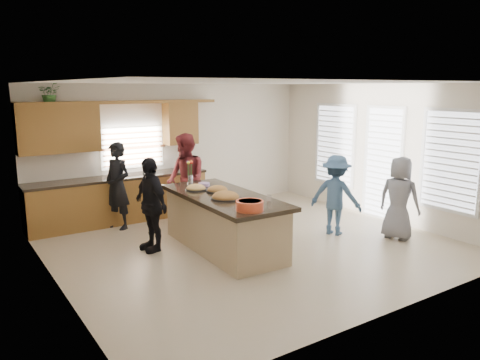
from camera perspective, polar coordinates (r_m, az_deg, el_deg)
floor at (r=8.30m, az=1.52°, el=-7.91°), size 6.50×6.50×0.00m
room_shell at (r=7.89m, az=1.59°, el=5.25°), size 6.52×6.02×2.81m
back_cabinetry at (r=9.81m, az=-14.85°, el=0.22°), size 4.08×0.66×2.46m
right_wall_glazing at (r=10.06m, az=17.23°, el=2.84°), size 0.06×4.00×2.25m
island at (r=7.98m, az=-1.98°, el=-5.31°), size 1.24×2.74×0.95m
platter_front at (r=7.56m, az=-1.78°, el=-2.11°), size 0.49×0.49×0.20m
platter_mid at (r=8.09m, az=-2.77°, el=-1.24°), size 0.39×0.39×0.16m
platter_back at (r=8.25m, az=-5.40°, el=-1.04°), size 0.37×0.37×0.15m
salad_bowl at (r=6.84m, az=1.19°, el=-3.07°), size 0.41×0.41×0.15m
clear_cup at (r=7.41m, az=3.58°, el=-2.21°), size 0.07×0.07×0.11m
plate_stack at (r=8.58m, az=-4.41°, el=-0.53°), size 0.21×0.21×0.05m
flower_vase at (r=8.88m, az=-6.11°, el=1.17°), size 0.14×0.14×0.41m
potted_plant at (r=9.43m, az=-22.16°, el=9.78°), size 0.45×0.42×0.43m
woman_left_back at (r=9.35m, az=-14.71°, el=-0.69°), size 0.62×0.73×1.70m
woman_left_mid at (r=9.41m, az=-6.62°, el=0.09°), size 0.72×0.91×1.83m
woman_left_front at (r=7.98m, az=-10.83°, el=-2.94°), size 0.48×0.97×1.59m
woman_right_back at (r=8.89m, az=11.59°, el=-1.81°), size 0.94×1.12×1.50m
woman_right_front at (r=8.92m, az=18.84°, el=-2.10°), size 0.68×0.85×1.52m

